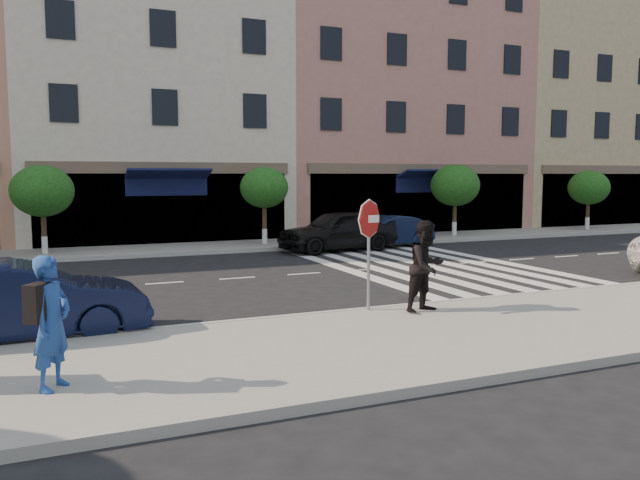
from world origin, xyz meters
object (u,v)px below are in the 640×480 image
Objects in this scene: stop_sign at (369,229)px; photographer at (52,323)px; car_far_right at (387,231)px; car_far_mid at (338,230)px; car_near_mid at (19,302)px; walker at (427,266)px.

stop_sign is 6.46m from photographer.
car_far_mid is at bearing -82.62° from car_far_right.
photographer is at bearing -174.26° from car_near_mid.
walker is 0.39× the size of car_far_mid.
stop_sign reaches higher than walker.
photographer is at bearing -164.07° from stop_sign.
car_near_mid reaches higher than car_far_right.
car_far_right is (2.38, 0.46, -0.17)m from car_far_mid.
stop_sign is 1.30× the size of photographer.
car_far_mid is 1.23× the size of car_far_right.
car_far_right is (5.42, 11.34, -0.44)m from walker.
walker is at bearing -103.23° from car_near_mid.
photographer reaches higher than car_near_mid.
stop_sign is 1.36m from walker.
stop_sign is 11.12m from car_far_mid.
walker is at bearing -29.10° from car_far_right.
photographer reaches higher than car_far_mid.
walker is at bearing -22.72° from car_far_mid.
walker is 7.52m from car_near_mid.
car_near_mid is 0.92× the size of car_far_mid.
stop_sign is at bearing 134.45° from walker.
car_near_mid is at bearing -54.39° from car_far_mid.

